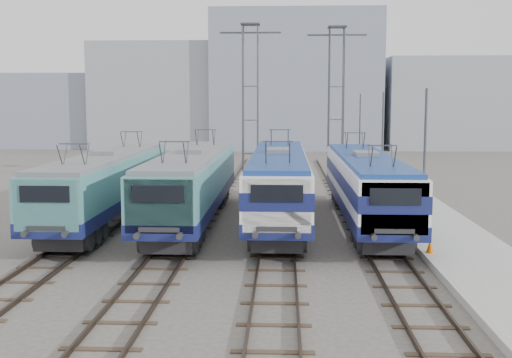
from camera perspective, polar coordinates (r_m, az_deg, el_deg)
The scene contains 16 objects.
ground at distance 26.82m, azimuth -2.97°, elevation -6.99°, with size 160.00×160.00×0.00m, color #514C47.
platform at distance 35.34m, azimuth 15.06°, elevation -3.55°, with size 4.00×70.00×0.30m, color #9E9E99.
locomotive_far_left at distance 34.51m, azimuth -13.09°, elevation -0.23°, with size 2.85×18.00×3.39m.
locomotive_center_left at distance 33.53m, azimuth -5.68°, elevation -0.19°, with size 2.93×18.50×3.48m.
locomotive_center_right at distance 33.58m, azimuth 2.04°, elevation -0.05°, with size 2.92×18.50×3.48m.
locomotive_far_right at distance 33.53m, azimuth 9.74°, elevation -0.28°, with size 2.83×17.89×3.36m.
catenary_tower_west at distance 47.97m, azimuth -0.50°, elevation 7.22°, with size 4.50×1.20×12.00m.
catenary_tower_east at distance 50.06m, azimuth 7.13°, elevation 7.15°, with size 4.50×1.20×12.00m.
mast_front at distance 28.71m, azimuth 14.73°, elevation 0.81°, with size 0.12×0.12×7.00m, color #3F4247.
mast_mid at distance 40.47m, azimuth 11.16°, elevation 2.66°, with size 0.12×0.12×7.00m, color #3F4247.
mast_rear at distance 52.34m, azimuth 9.20°, elevation 3.67°, with size 0.12×0.12×7.00m, color #3F4247.
safety_cone at distance 27.24m, azimuth 15.21°, elevation -5.79°, with size 0.32×0.32×0.54m, color #D05600.
building_west at distance 89.44m, azimuth -8.19°, elevation 7.30°, with size 18.00×12.00×14.00m, color #9098A1.
building_center at distance 87.95m, azimuth 3.52°, elevation 8.66°, with size 22.00×14.00×18.00m, color gray.
building_east at distance 90.49m, azimuth 16.36°, elevation 6.45°, with size 16.00×12.00×12.00m, color #9098A1.
building_far_west at distance 93.74m, azimuth -17.88°, elevation 5.79°, with size 14.00×10.00×10.00m, color gray.
Camera 1 is at (2.52, -25.90, 6.51)m, focal length 45.00 mm.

